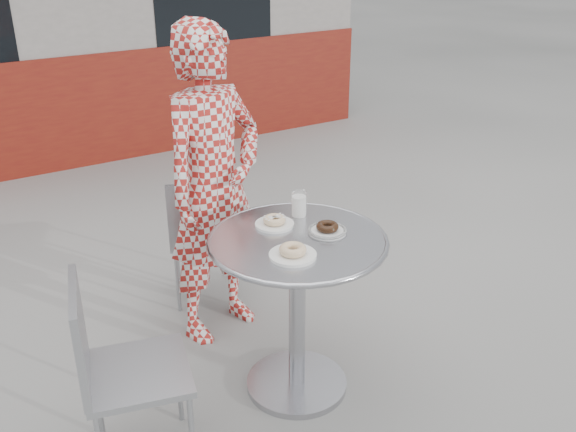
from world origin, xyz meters
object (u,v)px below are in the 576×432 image
chair_left (139,407)px  plate_near (293,252)px  plate_far (275,222)px  seated_person (214,187)px  plate_checker (327,229)px  bistro_table (297,277)px  milk_cup (299,205)px  chair_far (204,259)px

chair_left → plate_near: plate_near is taller
chair_left → plate_far: same height
seated_person → plate_checker: 0.72m
plate_far → bistro_table: bearing=-83.0°
chair_left → plate_near: size_ratio=4.30×
plate_far → plate_checker: size_ratio=1.02×
seated_person → plate_checker: size_ratio=9.58×
plate_far → plate_checker: same height
chair_left → seated_person: (0.71, 0.70, 0.57)m
seated_person → bistro_table: bearing=-100.4°
chair_left → milk_cup: size_ratio=7.26×
chair_left → plate_checker: same height
bistro_table → milk_cup: (0.13, 0.20, 0.25)m
chair_left → plate_checker: 1.08m
bistro_table → chair_left: 0.86m
milk_cup → chair_left: bearing=-165.6°
chair_far → chair_left: (-0.77, -1.03, 0.02)m
chair_left → plate_near: 0.88m
chair_far → milk_cup: 1.01m
plate_far → plate_checker: bearing=-48.4°
chair_left → plate_near: (0.68, -0.09, 0.56)m
seated_person → plate_near: 0.79m
seated_person → plate_far: size_ratio=9.37×
plate_far → chair_far: bearing=89.6°
plate_far → milk_cup: size_ratio=1.52×
bistro_table → seated_person: 0.70m
chair_far → seated_person: seated_person is taller
bistro_table → seated_person: size_ratio=0.49×
bistro_table → plate_checker: size_ratio=4.65×
plate_near → milk_cup: milk_cup is taller
chair_left → plate_near: bearing=-83.2°
plate_far → chair_left: bearing=-165.2°
plate_checker → milk_cup: milk_cup is taller
plate_checker → bistro_table: bearing=171.9°
bistro_table → chair_far: size_ratio=1.02×
seated_person → plate_near: size_ratio=8.41×
plate_far → milk_cup: milk_cup is taller
plate_checker → plate_far: bearing=131.6°
bistro_table → milk_cup: milk_cup is taller
bistro_table → chair_far: bistro_table is taller
bistro_table → plate_far: plate_far is taller
chair_far → chair_left: 1.29m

